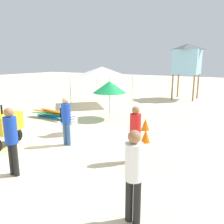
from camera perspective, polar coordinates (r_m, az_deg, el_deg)
ground at (r=7.98m, az=-18.73°, el=-9.38°), size 80.00×80.00×0.00m
stacked_plastic_chairs at (r=9.16m, az=-11.14°, el=-1.48°), size 0.48×0.48×1.20m
surfboard_pile at (r=12.08m, az=-15.18°, el=-0.52°), size 2.61×0.89×0.48m
lifeguard_near_left at (r=6.27m, az=-24.06°, el=-5.75°), size 0.32×0.32×1.80m
lifeguard_near_center at (r=7.98m, az=-11.50°, el=-1.50°), size 0.32×0.32×1.71m
lifeguard_near_right at (r=4.13m, az=5.49°, el=-14.55°), size 0.32×0.32×1.77m
lifeguard_far_right at (r=6.54m, az=5.89°, el=-4.68°), size 0.32×0.32×1.68m
popup_canopy at (r=14.98m, az=-2.50°, el=10.18°), size 3.00×3.00×2.55m
lifeguard_tower at (r=18.39m, az=18.45°, el=12.59°), size 1.98×1.98×4.18m
beach_umbrella_mid at (r=11.40m, az=-0.65°, el=6.33°), size 1.68×1.68×1.93m
traffic_cone_near at (r=8.38m, az=8.47°, el=-5.98°), size 0.34×0.34×0.49m
traffic_cone_far at (r=9.83m, az=8.42°, el=-3.06°), size 0.36×0.36×0.51m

